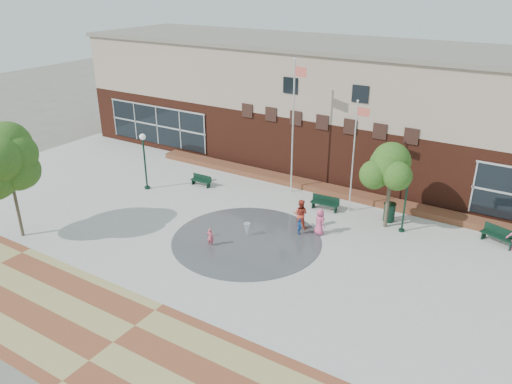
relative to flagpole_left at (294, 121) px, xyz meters
The scene contains 22 objects.
ground 11.54m from the flagpole_left, 84.10° to the right, with size 120.00×120.00×0.00m, color #666056.
plaza_concrete 8.15m from the flagpole_left, 80.43° to the right, with size 46.00×18.00×0.01m, color #A8A8A0.
paver_band 18.08m from the flagpole_left, 86.47° to the right, with size 46.00×6.00×0.01m, color brown.
splash_pad 8.95m from the flagpole_left, 81.72° to the right, with size 8.40×8.40×0.01m, color #383A3D.
library_building 7.23m from the flagpole_left, 81.49° to the left, with size 44.40×10.40×9.20m.
flower_bed 5.28m from the flagpole_left, 49.72° to the left, with size 26.00×1.20×0.40m, color maroon.
flagpole_left is the anchor object (origin of this frame).
flagpole_right 4.72m from the flagpole_left, ahead, with size 0.87×0.20×7.12m.
lamp_left 10.36m from the flagpole_left, 151.53° to the right, with size 0.42×0.42×3.98m.
lamp_right 8.78m from the flagpole_left, 11.75° to the right, with size 0.37×0.37×3.54m.
bench_left 7.99m from the flagpole_left, 158.07° to the right, with size 1.57×0.45×0.79m.
bench_mid 5.83m from the flagpole_left, 24.10° to the right, with size 1.82×0.61×0.90m.
bench_right 13.92m from the flagpole_left, ahead, with size 1.99×1.15×0.97m.
trash_can 8.37m from the flagpole_left, ahead, with size 0.72×0.72×1.19m.
tree_big_left 16.97m from the flagpole_left, 126.55° to the right, with size 4.04×4.04×6.46m.
tree_mid 7.40m from the flagpole_left, 12.83° to the right, with size 3.18×3.18×5.36m.
water_jet_a 8.57m from the flagpole_left, 83.32° to the right, with size 0.40×0.40×0.77m, color white.
water_jet_b 9.54m from the flagpole_left, 96.54° to the right, with size 0.17×0.17×0.39m, color white.
child_splash 9.98m from the flagpole_left, 91.76° to the right, with size 0.40×0.26×1.10m, color #D34C62.
adult_red 6.71m from the flagpole_left, 56.51° to the right, with size 0.89×0.69×1.82m, color #BF3E2B.
adult_pink 7.48m from the flagpole_left, 46.96° to the right, with size 0.77×0.50×1.58m, color #E2527E.
child_blue 7.62m from the flagpole_left, 57.84° to the right, with size 0.58×0.24×0.99m, color #295FAA.
Camera 1 is at (13.42, -17.61, 13.69)m, focal length 35.00 mm.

